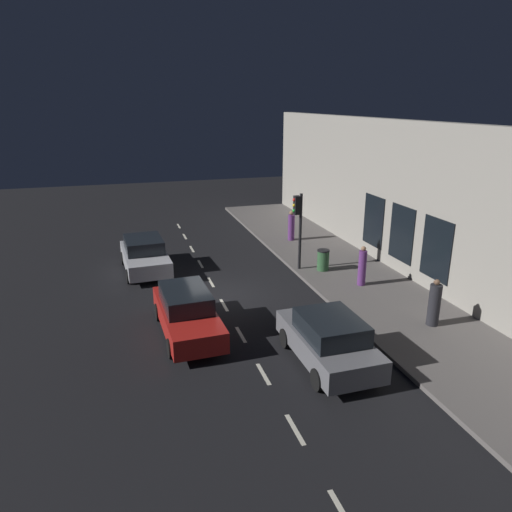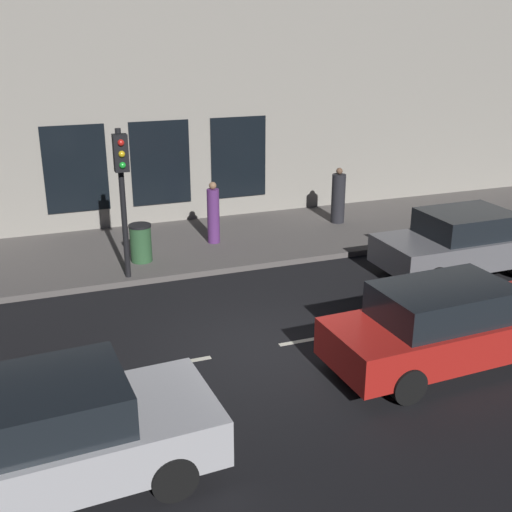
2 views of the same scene
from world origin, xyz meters
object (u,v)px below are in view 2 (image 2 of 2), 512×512
(parked_car_2, at_px, (51,435))
(trash_bin, at_px, (141,243))
(parked_car_1, at_px, (447,325))
(pedestrian_2, at_px, (338,198))
(parked_car_0, at_px, (460,242))
(pedestrian_0, at_px, (213,215))
(traffic_light, at_px, (122,177))

(parked_car_2, xyz_separation_m, trash_bin, (7.93, -2.69, -0.15))
(parked_car_1, relative_size, parked_car_2, 1.04)
(pedestrian_2, relative_size, trash_bin, 1.73)
(parked_car_2, bearing_deg, trash_bin, 158.09)
(parked_car_0, distance_m, pedestrian_0, 6.59)
(parked_car_0, height_order, pedestrian_0, pedestrian_0)
(parked_car_0, height_order, pedestrian_2, pedestrian_2)
(pedestrian_0, relative_size, trash_bin, 1.76)
(parked_car_0, xyz_separation_m, pedestrian_2, (4.53, 1.08, 0.14))
(parked_car_0, relative_size, parked_car_2, 0.93)
(trash_bin, bearing_deg, parked_car_0, -113.17)
(parked_car_1, bearing_deg, traffic_light, -143.56)
(parked_car_0, distance_m, parked_car_2, 11.18)
(pedestrian_0, height_order, pedestrian_2, pedestrian_0)
(pedestrian_0, bearing_deg, parked_car_0, -46.09)
(traffic_light, bearing_deg, parked_car_2, 162.37)
(parked_car_0, xyz_separation_m, parked_car_1, (-3.82, 3.20, 0.00))
(parked_car_1, relative_size, pedestrian_0, 2.68)
(parked_car_1, distance_m, pedestrian_2, 8.62)
(parked_car_0, relative_size, trash_bin, 4.18)
(pedestrian_0, height_order, trash_bin, pedestrian_0)
(traffic_light, relative_size, parked_car_2, 0.80)
(parked_car_1, height_order, pedestrian_0, pedestrian_0)
(traffic_light, height_order, parked_car_2, traffic_light)
(parked_car_0, xyz_separation_m, pedestrian_0, (3.99, 5.24, 0.16))
(traffic_light, distance_m, pedestrian_2, 7.49)
(pedestrian_0, xyz_separation_m, trash_bin, (-0.81, 2.19, -0.31))
(traffic_light, relative_size, parked_car_0, 0.87)
(parked_car_0, bearing_deg, traffic_light, 74.61)
(parked_car_2, bearing_deg, traffic_light, 159.19)
(pedestrian_0, distance_m, pedestrian_2, 4.20)
(parked_car_1, bearing_deg, parked_car_0, 137.72)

